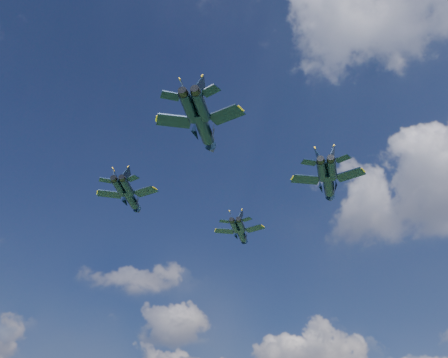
% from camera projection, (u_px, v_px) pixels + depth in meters
% --- Properties ---
extents(jet_lead, '(10.21, 13.83, 3.34)m').
position_uv_depth(jet_lead, '(241.00, 234.00, 120.49)').
color(jet_lead, black).
extents(jet_left, '(11.52, 15.32, 3.75)m').
position_uv_depth(jet_left, '(131.00, 199.00, 110.05)').
color(jet_left, black).
extents(jet_right, '(12.45, 16.95, 4.07)m').
position_uv_depth(jet_right, '(329.00, 184.00, 101.94)').
color(jet_right, black).
extents(jet_slot, '(13.00, 17.60, 4.25)m').
position_uv_depth(jet_slot, '(204.00, 128.00, 86.83)').
color(jet_slot, black).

